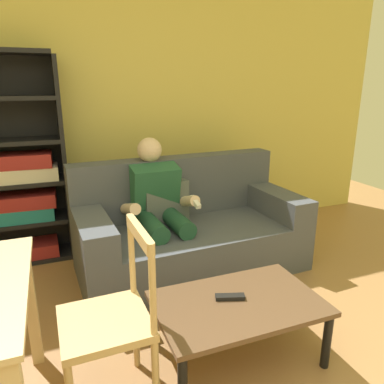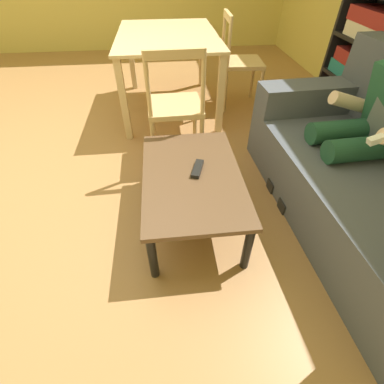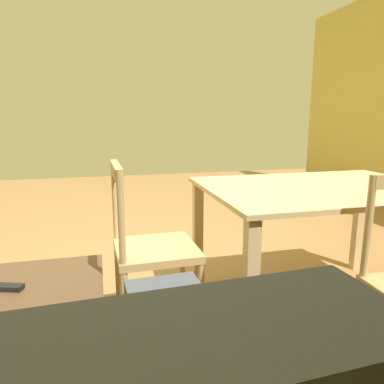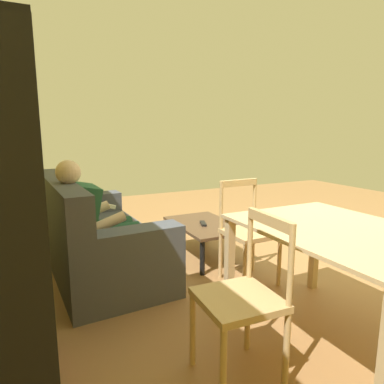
{
  "view_description": "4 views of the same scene",
  "coord_description": "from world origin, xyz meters",
  "px_view_note": "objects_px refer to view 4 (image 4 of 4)",
  "views": [
    {
      "loc": [
        -0.19,
        -0.59,
        1.57
      ],
      "look_at": [
        0.86,
        2.12,
        0.71
      ],
      "focal_mm": 34.11,
      "sensor_mm": 36.0,
      "label": 1
    },
    {
      "loc": [
        2.02,
        0.87,
        1.42
      ],
      "look_at": [
        0.71,
        1.01,
        0.22
      ],
      "focal_mm": 25.61,
      "sensor_mm": 36.0,
      "label": 2
    },
    {
      "loc": [
        0.23,
        2.77,
        1.16
      ],
      "look_at": [
        -0.08,
        1.57,
        0.9
      ],
      "focal_mm": 33.92,
      "sensor_mm": 36.0,
      "label": 3
    },
    {
      "loc": [
        -2.46,
        2.75,
        1.39
      ],
      "look_at": [
        -0.08,
        1.57,
        0.9
      ],
      "focal_mm": 31.88,
      "sensor_mm": 36.0,
      "label": 4
    }
  ],
  "objects_px": {
    "person_lounging": "(96,220)",
    "bookshelf": "(5,254)",
    "tv_remote": "(203,223)",
    "dining_table": "(342,245)",
    "dining_chair_near_wall": "(243,299)",
    "coffee_table": "(205,227)",
    "couch": "(93,238)",
    "dining_chair_facing_couch": "(248,232)"
  },
  "relations": [
    {
      "from": "person_lounging",
      "to": "bookshelf",
      "type": "height_order",
      "value": "bookshelf"
    },
    {
      "from": "tv_remote",
      "to": "dining_table",
      "type": "bearing_deg",
      "value": 111.53
    },
    {
      "from": "dining_table",
      "to": "dining_chair_near_wall",
      "type": "xyz_separation_m",
      "value": [
        -0.0,
        0.76,
        -0.19
      ]
    },
    {
      "from": "coffee_table",
      "to": "person_lounging",
      "type": "bearing_deg",
      "value": 95.73
    },
    {
      "from": "couch",
      "to": "coffee_table",
      "type": "distance_m",
      "value": 1.18
    },
    {
      "from": "tv_remote",
      "to": "dining_chair_facing_couch",
      "type": "distance_m",
      "value": 0.7
    },
    {
      "from": "person_lounging",
      "to": "dining_table",
      "type": "xyz_separation_m",
      "value": [
        -1.62,
        -1.24,
        0.08
      ]
    },
    {
      "from": "coffee_table",
      "to": "bookshelf",
      "type": "height_order",
      "value": "bookshelf"
    },
    {
      "from": "person_lounging",
      "to": "coffee_table",
      "type": "distance_m",
      "value": 1.22
    },
    {
      "from": "tv_remote",
      "to": "dining_table",
      "type": "height_order",
      "value": "dining_table"
    },
    {
      "from": "dining_table",
      "to": "dining_chair_facing_couch",
      "type": "bearing_deg",
      "value": 0.04
    },
    {
      "from": "couch",
      "to": "dining_table",
      "type": "distance_m",
      "value": 2.27
    },
    {
      "from": "couch",
      "to": "coffee_table",
      "type": "xyz_separation_m",
      "value": [
        -0.14,
        -1.18,
        -0.01
      ]
    },
    {
      "from": "coffee_table",
      "to": "dining_chair_facing_couch",
      "type": "xyz_separation_m",
      "value": [
        -0.73,
        -0.05,
        0.14
      ]
    },
    {
      "from": "bookshelf",
      "to": "person_lounging",
      "type": "bearing_deg",
      "value": -30.28
    },
    {
      "from": "coffee_table",
      "to": "tv_remote",
      "type": "relative_size",
      "value": 5.58
    },
    {
      "from": "bookshelf",
      "to": "dining_chair_near_wall",
      "type": "xyz_separation_m",
      "value": [
        -0.47,
        -1.15,
        -0.29
      ]
    },
    {
      "from": "coffee_table",
      "to": "tv_remote",
      "type": "bearing_deg",
      "value": 130.97
    },
    {
      "from": "person_lounging",
      "to": "dining_chair_facing_couch",
      "type": "xyz_separation_m",
      "value": [
        -0.61,
        -1.24,
        -0.11
      ]
    },
    {
      "from": "tv_remote",
      "to": "person_lounging",
      "type": "bearing_deg",
      "value": 22.71
    },
    {
      "from": "person_lounging",
      "to": "dining_chair_facing_couch",
      "type": "relative_size",
      "value": 1.22
    },
    {
      "from": "dining_chair_near_wall",
      "to": "dining_chair_facing_couch",
      "type": "xyz_separation_m",
      "value": [
        1.01,
        -0.76,
        -0.0
      ]
    },
    {
      "from": "dining_chair_near_wall",
      "to": "tv_remote",
      "type": "bearing_deg",
      "value": -21.37
    },
    {
      "from": "bookshelf",
      "to": "dining_chair_facing_couch",
      "type": "relative_size",
      "value": 1.97
    },
    {
      "from": "person_lounging",
      "to": "dining_table",
      "type": "relative_size",
      "value": 0.83
    },
    {
      "from": "coffee_table",
      "to": "couch",
      "type": "bearing_deg",
      "value": 83.31
    },
    {
      "from": "coffee_table",
      "to": "dining_chair_facing_couch",
      "type": "relative_size",
      "value": 1.02
    },
    {
      "from": "coffee_table",
      "to": "dining_chair_near_wall",
      "type": "bearing_deg",
      "value": 157.91
    },
    {
      "from": "person_lounging",
      "to": "dining_chair_near_wall",
      "type": "xyz_separation_m",
      "value": [
        -1.62,
        -0.48,
        -0.11
      ]
    },
    {
      "from": "couch",
      "to": "dining_table",
      "type": "xyz_separation_m",
      "value": [
        -1.88,
        -1.23,
        0.33
      ]
    },
    {
      "from": "person_lounging",
      "to": "dining_chair_facing_couch",
      "type": "height_order",
      "value": "person_lounging"
    },
    {
      "from": "tv_remote",
      "to": "bookshelf",
      "type": "xyz_separation_m",
      "value": [
        -1.24,
        1.82,
        0.37
      ]
    },
    {
      "from": "bookshelf",
      "to": "dining_table",
      "type": "distance_m",
      "value": 1.97
    },
    {
      "from": "dining_table",
      "to": "tv_remote",
      "type": "bearing_deg",
      "value": 3.09
    },
    {
      "from": "coffee_table",
      "to": "tv_remote",
      "type": "xyz_separation_m",
      "value": [
        -0.03,
        0.04,
        0.06
      ]
    },
    {
      "from": "couch",
      "to": "dining_chair_near_wall",
      "type": "height_order",
      "value": "couch"
    },
    {
      "from": "bookshelf",
      "to": "dining_chair_facing_couch",
      "type": "bearing_deg",
      "value": -74.09
    },
    {
      "from": "tv_remote",
      "to": "dining_chair_near_wall",
      "type": "height_order",
      "value": "dining_chair_near_wall"
    },
    {
      "from": "tv_remote",
      "to": "bookshelf",
      "type": "relative_size",
      "value": 0.09
    },
    {
      "from": "dining_table",
      "to": "couch",
      "type": "bearing_deg",
      "value": 33.26
    },
    {
      "from": "coffee_table",
      "to": "dining_table",
      "type": "bearing_deg",
      "value": -178.22
    },
    {
      "from": "dining_table",
      "to": "bookshelf",
      "type": "bearing_deg",
      "value": 76.21
    }
  ]
}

